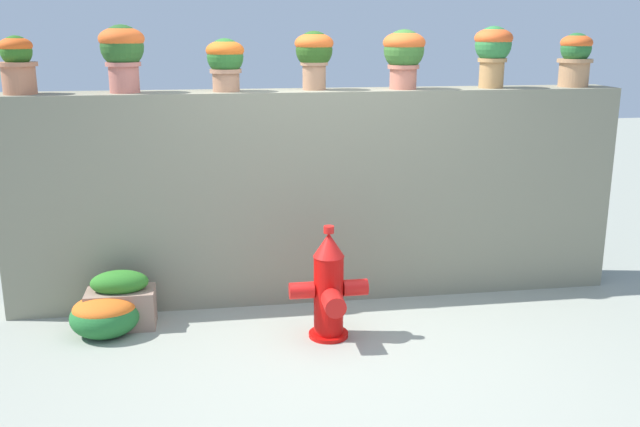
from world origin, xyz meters
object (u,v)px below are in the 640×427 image
(potted_plant_3, at_px, (314,52))
(flower_bush_left, at_px, (105,314))
(potted_plant_5, at_px, (493,48))
(planter_box, at_px, (121,300))
(potted_plant_1, at_px, (122,50))
(potted_plant_6, at_px, (575,56))
(potted_plant_2, at_px, (225,59))
(potted_plant_0, at_px, (17,62))
(fire_hydrant, at_px, (329,289))
(potted_plant_4, at_px, (404,52))

(potted_plant_3, height_order, flower_bush_left, potted_plant_3)
(potted_plant_5, distance_m, planter_box, 3.50)
(potted_plant_5, xyz_separation_m, planter_box, (-2.97, -0.44, -1.80))
(flower_bush_left, bearing_deg, potted_plant_3, 20.19)
(potted_plant_1, relative_size, potted_plant_6, 1.15)
(potted_plant_2, bearing_deg, planter_box, -152.89)
(flower_bush_left, bearing_deg, potted_plant_6, 8.45)
(potted_plant_0, height_order, fire_hydrant, potted_plant_0)
(potted_plant_3, bearing_deg, planter_box, -162.66)
(potted_plant_3, bearing_deg, fire_hydrant, -92.08)
(potted_plant_2, distance_m, potted_plant_4, 1.39)
(potted_plant_2, distance_m, potted_plant_3, 0.69)
(potted_plant_0, height_order, potted_plant_5, potted_plant_5)
(potted_plant_3, relative_size, planter_box, 0.91)
(potted_plant_1, bearing_deg, potted_plant_3, 1.35)
(potted_plant_1, bearing_deg, fire_hydrant, -31.81)
(potted_plant_0, bearing_deg, fire_hydrant, -21.81)
(potted_plant_1, height_order, potted_plant_6, potted_plant_1)
(potted_plant_1, height_order, planter_box, potted_plant_1)
(potted_plant_3, distance_m, fire_hydrant, 1.85)
(potted_plant_6, bearing_deg, potted_plant_5, -179.59)
(potted_plant_0, relative_size, potted_plant_4, 0.91)
(potted_plant_4, relative_size, potted_plant_6, 1.07)
(potted_plant_5, height_order, planter_box, potted_plant_5)
(potted_plant_6, bearing_deg, potted_plant_0, -179.87)
(fire_hydrant, bearing_deg, potted_plant_1, 148.19)
(potted_plant_6, relative_size, planter_box, 0.87)
(potted_plant_3, distance_m, potted_plant_6, 2.16)
(potted_plant_5, bearing_deg, potted_plant_4, -179.61)
(potted_plant_2, relative_size, planter_box, 0.80)
(potted_plant_0, height_order, potted_plant_1, potted_plant_1)
(potted_plant_0, relative_size, potted_plant_6, 0.97)
(potted_plant_6, relative_size, flower_bush_left, 0.87)
(potted_plant_4, xyz_separation_m, potted_plant_5, (0.74, 0.00, 0.02))
(potted_plant_0, xyz_separation_m, flower_bush_left, (0.55, -0.55, -1.77))
(potted_plant_5, xyz_separation_m, potted_plant_6, (0.72, 0.01, -0.06))
(fire_hydrant, bearing_deg, planter_box, 163.93)
(potted_plant_4, bearing_deg, potted_plant_6, 0.40)
(potted_plant_0, bearing_deg, potted_plant_2, 0.01)
(potted_plant_4, bearing_deg, planter_box, -169.10)
(potted_plant_2, distance_m, planter_box, 1.97)
(potted_plant_6, bearing_deg, potted_plant_4, -179.60)
(planter_box, bearing_deg, potted_plant_1, 78.91)
(potted_plant_2, relative_size, potted_plant_6, 0.91)
(potted_plant_6, distance_m, planter_box, 4.10)
(fire_hydrant, bearing_deg, potted_plant_3, 87.92)
(flower_bush_left, bearing_deg, fire_hydrant, -10.88)
(potted_plant_0, distance_m, planter_box, 1.89)
(potted_plant_1, distance_m, potted_plant_2, 0.76)
(potted_plant_0, distance_m, flower_bush_left, 1.94)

